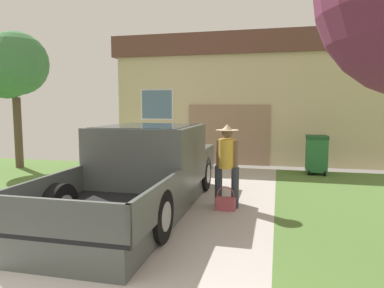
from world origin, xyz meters
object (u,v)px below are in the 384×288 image
pickup_truck (148,170)px  front_yard_tree (12,67)px  wheeled_trash_bin (316,153)px  house_with_garage (254,100)px  handbag (225,203)px  person_with_hat (227,160)px

pickup_truck → front_yard_tree: (-5.63, 2.98, 2.50)m
pickup_truck → wheeled_trash_bin: pickup_truck is taller
house_with_garage → front_yard_tree: size_ratio=2.27×
house_with_garage → handbag: bearing=-89.6°
front_yard_tree → handbag: bearing=-22.2°
person_with_hat → house_with_garage: house_with_garage is taller
pickup_truck → wheeled_trash_bin: bearing=49.3°
pickup_truck → handbag: 1.69m
front_yard_tree → house_with_garage: bearing=37.5°
front_yard_tree → wheeled_trash_bin: front_yard_tree is taller
front_yard_tree → pickup_truck: bearing=-27.9°
person_with_hat → wheeled_trash_bin: (2.10, 4.03, -0.33)m
house_with_garage → wheeled_trash_bin: house_with_garage is taller
pickup_truck → person_with_hat: size_ratio=3.26×
person_with_hat → wheeled_trash_bin: 4.56m
pickup_truck → wheeled_trash_bin: (3.67, 4.33, -0.11)m
person_with_hat → handbag: (0.02, -0.26, -0.81)m
handbag → front_yard_tree: 8.38m
pickup_truck → person_with_hat: bearing=10.4°
handbag → house_with_garage: 8.70m
handbag → front_yard_tree: (-7.22, 2.94, 3.08)m
person_with_hat → front_yard_tree: front_yard_tree is taller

